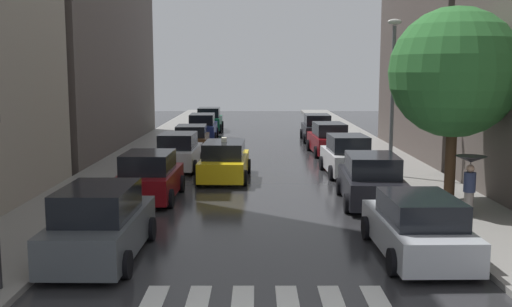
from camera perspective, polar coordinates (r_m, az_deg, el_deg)
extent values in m
cube|color=#2C2C2E|center=(32.69, 0.34, -0.13)|extent=(28.00, 72.00, 0.04)
cube|color=gray|center=(33.28, -10.92, 0.03)|extent=(3.00, 72.00, 0.15)
cube|color=gray|center=(33.35, 11.58, 0.03)|extent=(3.00, 72.00, 0.15)
cube|color=silver|center=(12.13, -10.11, -14.28)|extent=(0.45, 2.20, 0.01)
cube|color=silver|center=(12.01, -5.74, -14.42)|extent=(0.45, 2.20, 0.01)
cube|color=silver|center=(11.95, -1.30, -14.49)|extent=(0.45, 2.20, 0.01)
cube|color=silver|center=(11.97, 3.15, -14.47)|extent=(0.45, 2.20, 0.01)
cube|color=silver|center=(12.05, 7.57, -14.37)|extent=(0.45, 2.20, 0.01)
cube|color=silver|center=(12.20, 11.90, -14.20)|extent=(0.45, 2.20, 0.01)
cube|color=#564C47|center=(37.35, -17.20, 11.88)|extent=(6.00, 19.90, 14.73)
cube|color=#564C47|center=(34.48, 19.19, 9.08)|extent=(6.00, 13.71, 11.04)
cube|color=#474C51|center=(15.14, -14.65, -7.40)|extent=(1.89, 4.52, 0.91)
cube|color=black|center=(14.74, -14.99, -4.53)|extent=(1.65, 2.49, 0.74)
cylinder|color=black|center=(16.85, -16.34, -6.99)|extent=(0.23, 0.64, 0.64)
cylinder|color=black|center=(16.41, -10.12, -7.18)|extent=(0.23, 0.64, 0.64)
cylinder|color=black|center=(14.15, -19.87, -10.01)|extent=(0.23, 0.64, 0.64)
cylinder|color=black|center=(13.63, -12.45, -10.41)|extent=(0.23, 0.64, 0.64)
cube|color=maroon|center=(21.54, -10.18, -2.79)|extent=(1.94, 4.11, 0.85)
cube|color=black|center=(21.22, -10.33, -0.83)|extent=(1.68, 2.27, 0.70)
cylinder|color=black|center=(23.08, -11.80, -2.84)|extent=(0.23, 0.64, 0.64)
cylinder|color=black|center=(22.74, -7.19, -2.89)|extent=(0.23, 0.64, 0.64)
cylinder|color=black|center=(20.52, -13.45, -4.23)|extent=(0.23, 0.64, 0.64)
cylinder|color=black|center=(20.14, -8.28, -4.32)|extent=(0.23, 0.64, 0.64)
cube|color=silver|center=(28.02, -7.42, -0.27)|extent=(1.86, 4.17, 0.85)
cube|color=black|center=(27.72, -7.52, 1.24)|extent=(1.61, 2.31, 0.69)
cylinder|color=black|center=(29.53, -8.69, -0.42)|extent=(0.24, 0.65, 0.64)
cylinder|color=black|center=(29.28, -5.30, -0.44)|extent=(0.24, 0.65, 0.64)
cylinder|color=black|center=(26.89, -9.71, -1.27)|extent=(0.24, 0.65, 0.64)
cylinder|color=black|center=(26.60, -5.99, -1.30)|extent=(0.24, 0.65, 0.64)
cube|color=brown|center=(33.92, -6.20, 1.09)|extent=(1.97, 4.07, 0.75)
cube|color=black|center=(33.64, -6.24, 2.19)|extent=(1.69, 2.26, 0.61)
cylinder|color=black|center=(35.34, -7.52, 0.96)|extent=(0.24, 0.65, 0.64)
cylinder|color=black|center=(35.20, -4.53, 0.98)|extent=(0.24, 0.65, 0.64)
cylinder|color=black|center=(32.72, -7.98, 0.40)|extent=(0.24, 0.65, 0.64)
cylinder|color=black|center=(32.57, -4.75, 0.41)|extent=(0.24, 0.65, 0.64)
cube|color=navy|center=(40.15, -5.15, 2.24)|extent=(1.87, 4.78, 0.86)
cube|color=black|center=(39.85, -5.19, 3.32)|extent=(1.62, 2.64, 0.70)
cylinder|color=black|center=(41.80, -6.22, 2.05)|extent=(0.23, 0.64, 0.64)
cylinder|color=black|center=(41.68, -3.77, 2.07)|extent=(0.23, 0.64, 0.64)
cylinder|color=black|center=(38.70, -6.63, 1.58)|extent=(0.23, 0.64, 0.64)
cylinder|color=black|center=(38.57, -3.99, 1.59)|extent=(0.23, 0.64, 0.64)
cube|color=#0C4C2D|center=(45.77, -4.50, 2.97)|extent=(1.83, 4.21, 0.90)
cube|color=black|center=(45.50, -4.53, 3.97)|extent=(1.60, 2.32, 0.73)
cylinder|color=black|center=(47.25, -5.46, 2.74)|extent=(0.22, 0.64, 0.64)
cylinder|color=black|center=(47.12, -3.28, 2.75)|extent=(0.22, 0.64, 0.64)
cylinder|color=black|center=(44.50, -5.78, 2.42)|extent=(0.22, 0.64, 0.64)
cylinder|color=black|center=(44.37, -3.46, 2.42)|extent=(0.22, 0.64, 0.64)
cube|color=#B2B7BF|center=(15.35, 15.23, -7.48)|extent=(1.94, 4.47, 0.76)
cube|color=black|center=(14.98, 15.56, -5.14)|extent=(1.68, 2.47, 0.63)
cylinder|color=black|center=(16.56, 10.67, -7.06)|extent=(0.23, 0.64, 0.64)
cylinder|color=black|center=(17.03, 16.84, -6.85)|extent=(0.23, 0.64, 0.64)
cylinder|color=black|center=(13.83, 13.14, -10.16)|extent=(0.23, 0.64, 0.64)
cylinder|color=black|center=(14.39, 20.44, -9.74)|extent=(0.23, 0.64, 0.64)
cube|color=black|center=(20.91, 11.00, -3.13)|extent=(2.08, 4.43, 0.86)
cube|color=black|center=(20.56, 11.14, -1.09)|extent=(1.76, 2.46, 0.71)
cylinder|color=black|center=(22.25, 8.08, -3.15)|extent=(0.25, 0.65, 0.64)
cylinder|color=black|center=(22.50, 12.82, -3.15)|extent=(0.25, 0.65, 0.64)
cylinder|color=black|center=(19.46, 8.84, -4.77)|extent=(0.25, 0.65, 0.64)
cylinder|color=black|center=(19.74, 14.25, -4.73)|extent=(0.25, 0.65, 0.64)
cube|color=silver|center=(26.56, 8.75, -0.71)|extent=(1.93, 4.15, 0.89)
cube|color=black|center=(26.25, 8.87, 0.96)|extent=(1.65, 2.31, 0.72)
cylinder|color=black|center=(27.77, 6.41, -0.91)|extent=(0.25, 0.65, 0.64)
cylinder|color=black|center=(28.09, 9.99, -0.88)|extent=(0.25, 0.65, 0.64)
cylinder|color=black|center=(25.14, 7.33, -1.86)|extent=(0.25, 0.65, 0.64)
cylinder|color=black|center=(25.50, 11.26, -1.81)|extent=(0.25, 0.65, 0.64)
cube|color=maroon|center=(33.05, 7.01, 1.00)|extent=(2.01, 4.61, 0.87)
cube|color=black|center=(32.74, 7.10, 2.32)|extent=(1.69, 2.57, 0.71)
cylinder|color=black|center=(34.41, 5.11, 0.81)|extent=(0.25, 0.65, 0.64)
cylinder|color=black|center=(34.70, 8.03, 0.83)|extent=(0.25, 0.65, 0.64)
cylinder|color=black|center=(31.48, 5.86, 0.14)|extent=(0.25, 0.65, 0.64)
cylinder|color=black|center=(31.79, 9.04, 0.16)|extent=(0.25, 0.65, 0.64)
cube|color=black|center=(39.32, 5.89, 2.12)|extent=(1.81, 4.51, 0.88)
cube|color=black|center=(39.02, 5.93, 3.25)|extent=(1.58, 2.49, 0.72)
cylinder|color=black|center=(40.75, 4.44, 1.93)|extent=(0.23, 0.64, 0.64)
cylinder|color=black|center=(40.91, 6.93, 1.92)|extent=(0.23, 0.64, 0.64)
cylinder|color=black|center=(37.80, 4.75, 1.45)|extent=(0.23, 0.64, 0.64)
cylinder|color=black|center=(37.97, 7.42, 1.44)|extent=(0.23, 0.64, 0.64)
cube|color=yellow|center=(25.24, -3.02, -1.18)|extent=(2.01, 4.63, 0.80)
cube|color=black|center=(24.91, -3.08, 0.39)|extent=(1.72, 2.57, 0.65)
cube|color=#F2EDCC|center=(24.86, -3.08, 1.34)|extent=(0.21, 0.37, 0.18)
cylinder|color=black|center=(26.85, -4.70, -1.19)|extent=(0.24, 0.65, 0.64)
cylinder|color=black|center=(26.70, -0.75, -1.22)|extent=(0.24, 0.65, 0.64)
cylinder|color=black|center=(23.91, -5.54, -2.33)|extent=(0.24, 0.65, 0.64)
cylinder|color=black|center=(23.73, -1.11, -2.37)|extent=(0.24, 0.65, 0.64)
cylinder|color=gray|center=(19.29, 19.81, -4.61)|extent=(0.28, 0.28, 0.76)
cylinder|color=navy|center=(19.16, 19.91, -2.61)|extent=(0.36, 0.36, 0.60)
sphere|color=tan|center=(19.09, 19.97, -1.37)|extent=(0.24, 0.24, 0.24)
cone|color=black|center=(19.05, 20.01, -0.53)|extent=(0.94, 0.94, 0.20)
cylinder|color=#333338|center=(19.10, 19.96, -1.57)|extent=(0.02, 0.02, 0.71)
cylinder|color=#513823|center=(21.14, 18.22, -1.04)|extent=(0.36, 0.36, 2.53)
sphere|color=#307234|center=(20.90, 18.59, 7.43)|extent=(4.34, 4.34, 4.34)
cylinder|color=#595B60|center=(25.60, 13.01, 4.88)|extent=(0.16, 0.16, 6.29)
ellipsoid|color=beige|center=(25.65, 13.24, 12.25)|extent=(0.60, 0.28, 0.24)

